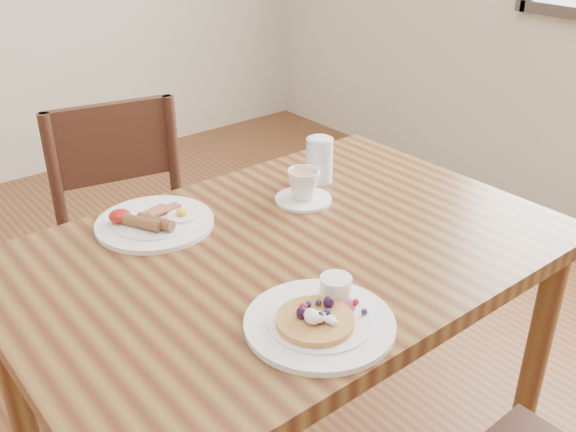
# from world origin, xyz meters

# --- Properties ---
(dining_table) EXTENTS (1.20, 0.80, 0.75)m
(dining_table) POSITION_xyz_m (0.00, 0.00, 0.65)
(dining_table) COLOR brown
(dining_table) RESTS_ON ground
(chair_far) EXTENTS (0.50, 0.50, 0.88)m
(chair_far) POSITION_xyz_m (-0.07, 0.66, 0.49)
(chair_far) COLOR #3C1F16
(chair_far) RESTS_ON ground
(pancake_plate) EXTENTS (0.27, 0.27, 0.06)m
(pancake_plate) POSITION_xyz_m (-0.13, -0.26, 0.76)
(pancake_plate) COLOR white
(pancake_plate) RESTS_ON dining_table
(breakfast_plate) EXTENTS (0.27, 0.27, 0.04)m
(breakfast_plate) POSITION_xyz_m (-0.19, 0.26, 0.76)
(breakfast_plate) COLOR white
(breakfast_plate) RESTS_ON dining_table
(teacup_saucer) EXTENTS (0.14, 0.14, 0.08)m
(teacup_saucer) POSITION_xyz_m (0.16, 0.14, 0.79)
(teacup_saucer) COLOR white
(teacup_saucer) RESTS_ON dining_table
(water_glass) EXTENTS (0.07, 0.07, 0.12)m
(water_glass) POSITION_xyz_m (0.27, 0.21, 0.81)
(water_glass) COLOR silver
(water_glass) RESTS_ON dining_table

